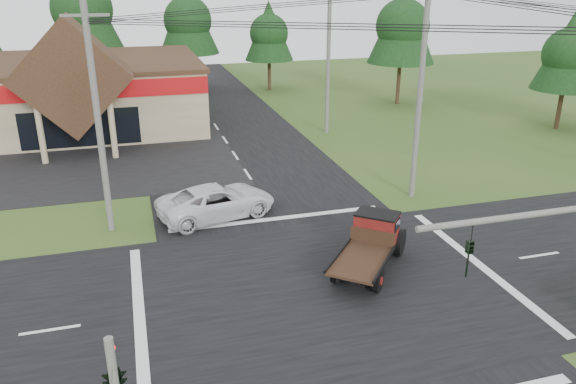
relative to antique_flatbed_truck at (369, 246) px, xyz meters
name	(u,v)px	position (x,y,z in m)	size (l,w,h in m)	color
ground	(323,289)	(-2.31, -0.98, -1.09)	(120.00, 120.00, 0.00)	#2F4E1C
road_ns	(323,289)	(-2.31, -0.98, -1.08)	(12.00, 120.00, 0.02)	black
road_ew	(323,289)	(-2.31, -0.98, -1.08)	(120.00, 12.00, 0.02)	black
parking_apron	(14,169)	(-16.31, 18.02, -1.08)	(28.00, 14.00, 0.02)	black
cvs_building	(6,95)	(-18.02, 28.59, 1.68)	(30.40, 18.20, 9.19)	gray
traffic_signal_corner	(113,367)	(-9.81, -8.30, 2.43)	(0.53, 2.48, 4.40)	#595651
utility_pole_nw	(98,120)	(-10.31, 7.02, 4.29)	(2.00, 0.30, 10.50)	#595651
utility_pole_ne	(420,90)	(5.69, 7.02, 4.80)	(2.00, 0.30, 11.50)	#595651
utility_pole_n	(328,57)	(5.69, 21.02, 4.65)	(2.00, 0.30, 11.20)	#595651
tree_row_c	(81,6)	(-12.31, 40.02, 7.63)	(7.28, 7.28, 13.13)	#332316
tree_row_d	(188,18)	(-2.31, 41.02, 6.28)	(6.16, 6.16, 11.11)	#332316
tree_row_e	(269,31)	(5.69, 39.02, 4.94)	(5.04, 5.04, 9.09)	#332316
tree_side_ne	(403,23)	(15.69, 29.02, 6.28)	(6.16, 6.16, 11.11)	#332316
tree_side_e_near	(569,51)	(23.69, 17.02, 4.94)	(5.04, 5.04, 9.09)	#332316
antique_flatbed_truck	(369,246)	(0.00, 0.00, 0.00)	(2.00, 5.23, 2.19)	#5E0D13
white_pickup	(217,201)	(-5.14, 7.19, -0.27)	(2.75, 5.96, 1.66)	silver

